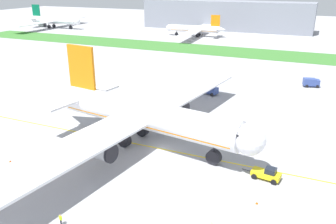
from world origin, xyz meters
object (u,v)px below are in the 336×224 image
traffic_cone_port_wing (257,202)px  parked_airliner_far_left (53,20)px  ground_crew_marshaller_front (61,218)px  ground_crew_wingwalker_port (126,131)px  service_truck_baggage_loader (208,89)px  traffic_cone_starboard_wing (10,161)px  traffic_cone_near_nose (212,223)px  service_truck_catering_van (311,82)px  airliner_foreground (143,115)px  pushback_tug (267,174)px  parked_airliner_far_centre (195,29)px

traffic_cone_port_wing → parked_airliner_far_left: (-162.16, 145.42, 4.80)m
ground_crew_marshaller_front → parked_airliner_far_left: (-139.22, 160.48, 4.11)m
ground_crew_wingwalker_port → parked_airliner_far_left: 187.73m
service_truck_baggage_loader → ground_crew_wingwalker_port: bearing=-101.1°
ground_crew_wingwalker_port → traffic_cone_starboard_wing: (-13.40, -18.10, -0.75)m
traffic_cone_starboard_wing → traffic_cone_near_nose: bearing=-3.1°
traffic_cone_starboard_wing → service_truck_baggage_loader: size_ratio=0.10×
traffic_cone_starboard_wing → parked_airliner_far_left: (-119.58, 150.54, 4.80)m
ground_crew_wingwalker_port → traffic_cone_near_nose: 31.78m
service_truck_baggage_loader → traffic_cone_starboard_wing: bearing=-111.0°
traffic_cone_port_wing → service_truck_catering_van: service_truck_catering_van is taller
airliner_foreground → pushback_tug: 25.18m
service_truck_baggage_loader → parked_airliner_far_centre: parked_airliner_far_centre is taller
pushback_tug → parked_airliner_far_left: size_ratio=0.10×
ground_crew_wingwalker_port → ground_crew_marshaller_front: size_ratio=1.06×
traffic_cone_port_wing → traffic_cone_starboard_wing: same height
pushback_tug → ground_crew_marshaller_front: (-23.12, -22.52, -0.02)m
ground_crew_wingwalker_port → service_truck_catering_van: size_ratio=0.34×
service_truck_catering_van → parked_airliner_far_left: 184.03m
service_truck_baggage_loader → parked_airliner_far_left: bearing=144.9°
parked_airliner_far_left → service_truck_catering_van: bearing=-25.4°
ground_crew_wingwalker_port → service_truck_baggage_loader: (6.70, 34.30, 0.54)m
ground_crew_marshaller_front → service_truck_baggage_loader: size_ratio=0.26×
pushback_tug → parked_airliner_far_left: bearing=139.6°
airliner_foreground → ground_crew_marshaller_front: size_ratio=46.84×
parked_airliner_far_centre → traffic_cone_starboard_wing: bearing=-82.8°
airliner_foreground → service_truck_baggage_loader: size_ratio=12.37×
ground_crew_marshaller_front → ground_crew_wingwalker_port: bearing=102.5°
service_truck_catering_van → parked_airliner_far_left: (-166.27, 78.78, 3.64)m
traffic_cone_near_nose → service_truck_catering_van: (8.71, 73.79, 1.16)m
traffic_cone_near_nose → traffic_cone_port_wing: (4.59, 7.14, 0.00)m
ground_crew_wingwalker_port → parked_airliner_far_centre: parked_airliner_far_centre is taller
service_truck_catering_van → airliner_foreground: bearing=-117.0°
ground_crew_wingwalker_port → traffic_cone_near_nose: (24.58, -20.12, -0.75)m
parked_airliner_far_left → traffic_cone_starboard_wing: bearing=-51.5°
pushback_tug → parked_airliner_far_left: 213.08m
traffic_cone_port_wing → service_truck_baggage_loader: size_ratio=0.10×
service_truck_baggage_loader → traffic_cone_port_wing: bearing=-64.6°
airliner_foreground → service_truck_catering_van: airliner_foreground is taller
pushback_tug → traffic_cone_port_wing: size_ratio=11.13×
service_truck_baggage_loader → traffic_cone_near_nose: bearing=-71.8°
traffic_cone_port_wing → service_truck_baggage_loader: (-22.47, 47.28, 1.29)m
parked_airliner_far_left → parked_airliner_far_centre: 100.10m
airliner_foreground → parked_airliner_far_centre: airliner_foreground is taller
pushback_tug → ground_crew_marshaller_front: 32.28m
traffic_cone_port_wing → traffic_cone_near_nose: bearing=-122.7°
traffic_cone_near_nose → traffic_cone_starboard_wing: bearing=176.9°
airliner_foreground → parked_airliner_far_left: bearing=135.8°
ground_crew_wingwalker_port → traffic_cone_near_nose: ground_crew_wingwalker_port is taller
ground_crew_marshaller_front → traffic_cone_near_nose: 19.99m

